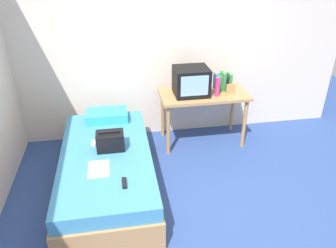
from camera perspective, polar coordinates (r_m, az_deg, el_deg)
ground_plane at (r=3.46m, az=4.52°, el=-17.10°), size 8.00×8.00×0.00m
wall_back at (r=4.54m, az=-1.01°, el=13.55°), size 5.20×0.10×2.60m
bed at (r=3.80m, az=-10.43°, el=-7.95°), size 1.00×2.00×0.49m
desk at (r=4.47m, az=6.13°, el=4.26°), size 1.16×0.60×0.74m
tv at (r=4.31m, az=4.01°, el=7.37°), size 0.44×0.39×0.36m
water_bottle at (r=4.31m, az=8.51°, el=6.37°), size 0.06×0.06×0.25m
book_row at (r=4.53m, az=9.40°, el=7.16°), size 0.22×0.17×0.24m
picture_frame at (r=4.43m, az=10.71°, el=5.97°), size 0.11×0.02×0.13m
pillow at (r=4.30m, az=-10.49°, el=1.46°), size 0.52×0.32×0.12m
handbag at (r=3.66m, az=-9.94°, el=-2.90°), size 0.30×0.20×0.22m
magazine at (r=3.41m, az=-11.88°, el=-7.59°), size 0.21×0.29×0.01m
remote_dark at (r=3.18m, az=-7.56°, el=-10.06°), size 0.04×0.16×0.02m
remote_silver at (r=3.83m, az=-12.73°, el=-3.23°), size 0.04×0.14×0.02m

